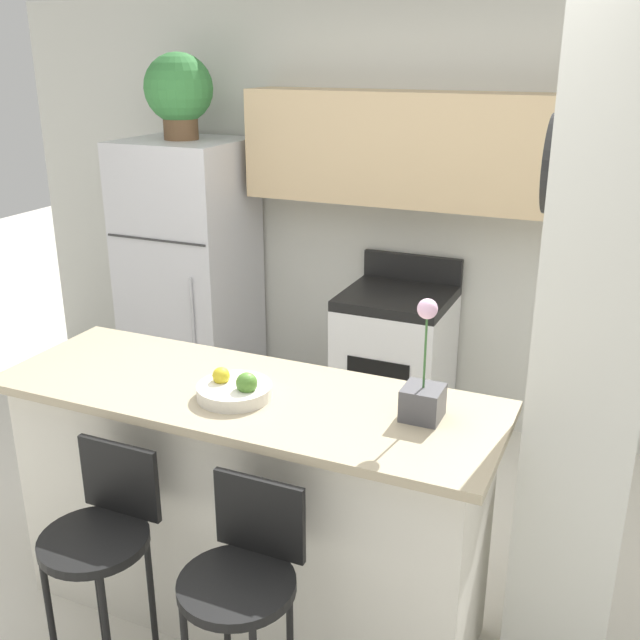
{
  "coord_description": "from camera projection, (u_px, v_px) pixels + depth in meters",
  "views": [
    {
      "loc": [
        1.31,
        -2.24,
        2.24
      ],
      "look_at": [
        0.0,
        0.71,
        1.07
      ],
      "focal_mm": 42.0,
      "sensor_mm": 36.0,
      "label": 1
    }
  ],
  "objects": [
    {
      "name": "ground_plane",
      "position": [
        252.0,
        607.0,
        3.19
      ],
      "size": [
        14.0,
        14.0,
        0.0
      ],
      "primitive_type": "plane",
      "color": "beige"
    },
    {
      "name": "wall_back",
      "position": [
        430.0,
        195.0,
        4.36
      ],
      "size": [
        5.6,
        0.38,
        2.55
      ],
      "color": "silver",
      "rests_on": "ground_plane"
    },
    {
      "name": "pillar_right",
      "position": [
        591.0,
        353.0,
        2.51
      ],
      "size": [
        0.38,
        0.32,
        2.55
      ],
      "color": "silver",
      "rests_on": "ground_plane"
    },
    {
      "name": "counter_bar",
      "position": [
        248.0,
        504.0,
        3.01
      ],
      "size": [
        1.97,
        0.68,
        1.02
      ],
      "color": "silver",
      "rests_on": "ground_plane"
    },
    {
      "name": "refrigerator",
      "position": [
        190.0,
        275.0,
        4.85
      ],
      "size": [
        0.73,
        0.69,
        1.72
      ],
      "color": "silver",
      "rests_on": "ground_plane"
    },
    {
      "name": "stove_range",
      "position": [
        395.0,
        364.0,
        4.49
      ],
      "size": [
        0.61,
        0.62,
        1.07
      ],
      "color": "white",
      "rests_on": "ground_plane"
    },
    {
      "name": "bar_stool_left",
      "position": [
        102.0,
        538.0,
        2.62
      ],
      "size": [
        0.38,
        0.38,
        0.94
      ],
      "color": "black",
      "rests_on": "ground_plane"
    },
    {
      "name": "bar_stool_right",
      "position": [
        243.0,
        582.0,
        2.4
      ],
      "size": [
        0.38,
        0.38,
        0.94
      ],
      "color": "black",
      "rests_on": "ground_plane"
    },
    {
      "name": "potted_plant_on_fridge",
      "position": [
        179.0,
        91.0,
        4.46
      ],
      "size": [
        0.41,
        0.41,
        0.51
      ],
      "color": "brown",
      "rests_on": "refrigerator"
    },
    {
      "name": "orchid_vase",
      "position": [
        423.0,
        390.0,
        2.6
      ],
      "size": [
        0.14,
        0.14,
        0.44
      ],
      "color": "#4C4C51",
      "rests_on": "counter_bar"
    },
    {
      "name": "fruit_bowl",
      "position": [
        235.0,
        389.0,
        2.78
      ],
      "size": [
        0.28,
        0.28,
        0.12
      ],
      "color": "silver",
      "rests_on": "counter_bar"
    },
    {
      "name": "trash_bin",
      "position": [
        255.0,
        399.0,
        4.65
      ],
      "size": [
        0.28,
        0.28,
        0.38
      ],
      "color": "black",
      "rests_on": "ground_plane"
    }
  ]
}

